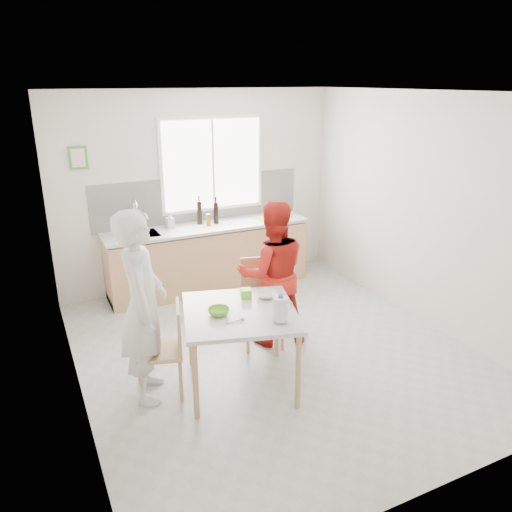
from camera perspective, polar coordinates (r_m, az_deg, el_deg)
The scene contains 21 objects.
ground at distance 5.57m, azimuth 1.97°, elevation -10.72°, with size 4.50×4.50×0.00m, color #B7B7B2.
room_shell at distance 4.95m, azimuth 2.19°, elevation 5.95°, with size 4.50×4.50×4.50m.
window at distance 7.02m, azimuth -4.99°, elevation 10.40°, with size 1.50×0.06×1.30m.
backsplash at distance 7.05m, azimuth -6.44°, elevation 6.46°, with size 3.00×0.02×0.65m, color white.
picture_frame at distance 6.58m, azimuth -19.67°, elevation 10.52°, with size 0.22×0.03×0.28m.
kitchen_counter at distance 7.02m, azimuth -5.43°, elevation -0.45°, with size 2.84×0.64×1.37m.
dining_table at distance 4.67m, azimuth -1.85°, elevation -7.16°, with size 1.27×1.27×0.79m.
chair_left at distance 4.74m, azimuth -10.14°, elevation -10.04°, with size 0.51×0.51×0.89m.
chair_far at distance 5.53m, azimuth 0.58°, elevation -4.76°, with size 0.55×0.55×0.96m.
person_white at distance 4.57m, azimuth -12.80°, elevation -5.69°, with size 0.65×0.43×1.80m, color silver.
person_red at distance 5.43m, azimuth 1.88°, elevation -2.05°, with size 0.79×0.61×1.62m, color red.
bowl_green at distance 4.56m, azimuth -4.28°, elevation -6.35°, with size 0.20×0.20×0.06m, color #74C12C.
bowl_white at distance 4.89m, azimuth 1.22°, elevation -4.48°, with size 0.20×0.20×0.05m, color white.
milk_jug at distance 4.39m, azimuth 2.85°, elevation -6.00°, with size 0.19×0.13×0.24m.
green_box at distance 4.88m, azimuth -1.16°, elevation -4.29°, with size 0.10×0.10×0.09m, color #7ED631.
spoon at distance 4.43m, azimuth -2.49°, elevation -7.44°, with size 0.01×0.01×0.16m, color #A5A5AA.
cutting_board at distance 7.19m, azimuth 1.25°, elevation 4.39°, with size 0.35×0.25×0.01m, color #9BBB2B.
wine_bottle_a at distance 6.91m, azimuth -6.48°, elevation 4.94°, with size 0.07×0.07×0.32m, color black.
wine_bottle_b at distance 6.92m, azimuth -4.60°, elevation 4.94°, with size 0.07×0.07×0.30m, color black.
jar_amber at distance 6.85m, azimuth -5.47°, elevation 4.15°, with size 0.06×0.06×0.16m, color brown.
soap_bottle at distance 6.80m, azimuth -9.82°, elevation 4.06°, with size 0.09×0.10×0.21m, color #999999.
Camera 1 is at (-2.26, -4.25, 2.81)m, focal length 35.00 mm.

